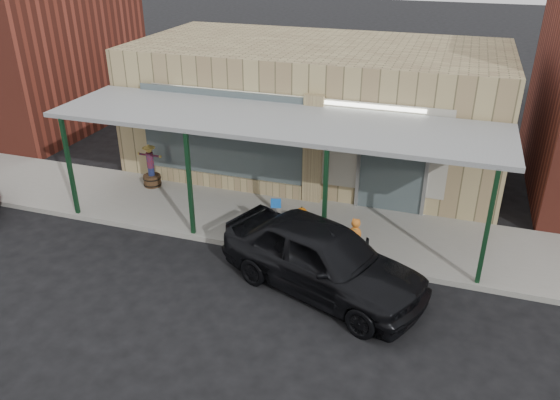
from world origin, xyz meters
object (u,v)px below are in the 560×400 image
(handicap_sign, at_px, (276,214))
(barrel_pumpkin, at_px, (302,220))
(barrel_scarecrow, at_px, (151,172))
(parked_sedan, at_px, (322,258))

(handicap_sign, bearing_deg, barrel_pumpkin, 53.47)
(barrel_scarecrow, xyz_separation_m, parked_sedan, (6.47, -3.51, 0.22))
(parked_sedan, bearing_deg, barrel_scarecrow, 82.46)
(barrel_scarecrow, relative_size, parked_sedan, 0.26)
(barrel_pumpkin, relative_size, parked_sedan, 0.13)
(barrel_pumpkin, bearing_deg, barrel_scarecrow, 168.23)
(barrel_pumpkin, distance_m, handicap_sign, 1.21)
(barrel_scarecrow, bearing_deg, barrel_pumpkin, -25.74)
(handicap_sign, distance_m, parked_sedan, 2.14)
(barrel_pumpkin, height_order, parked_sedan, parked_sedan)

